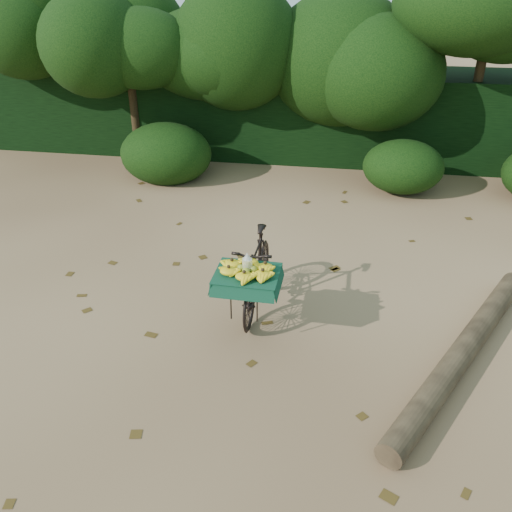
# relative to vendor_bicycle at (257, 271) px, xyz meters

# --- Properties ---
(ground) EXTENTS (80.00, 80.00, 0.00)m
(ground) POSITION_rel_vendor_bicycle_xyz_m (0.54, -0.16, -0.51)
(ground) COLOR tan
(ground) RESTS_ON ground
(vendor_bicycle) EXTENTS (0.72, 1.73, 0.99)m
(vendor_bicycle) POSITION_rel_vendor_bicycle_xyz_m (0.00, 0.00, 0.00)
(vendor_bicycle) COLOR black
(vendor_bicycle) RESTS_ON ground
(fallen_log) EXTENTS (1.99, 3.30, 0.26)m
(fallen_log) POSITION_rel_vendor_bicycle_xyz_m (2.39, -0.67, -0.38)
(fallen_log) COLOR brown
(fallen_log) RESTS_ON ground
(hedge_backdrop) EXTENTS (26.00, 1.80, 1.80)m
(hedge_backdrop) POSITION_rel_vendor_bicycle_xyz_m (0.54, 6.14, 0.39)
(hedge_backdrop) COLOR black
(hedge_backdrop) RESTS_ON ground
(tree_row) EXTENTS (14.50, 2.00, 4.00)m
(tree_row) POSITION_rel_vendor_bicycle_xyz_m (-0.11, 5.34, 1.49)
(tree_row) COLOR black
(tree_row) RESTS_ON ground
(bush_clumps) EXTENTS (8.80, 1.70, 0.90)m
(bush_clumps) POSITION_rel_vendor_bicycle_xyz_m (1.04, 4.14, -0.06)
(bush_clumps) COLOR black
(bush_clumps) RESTS_ON ground
(leaf_litter) EXTENTS (7.00, 7.30, 0.01)m
(leaf_litter) POSITION_rel_vendor_bicycle_xyz_m (0.54, 0.49, -0.50)
(leaf_litter) COLOR #483413
(leaf_litter) RESTS_ON ground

